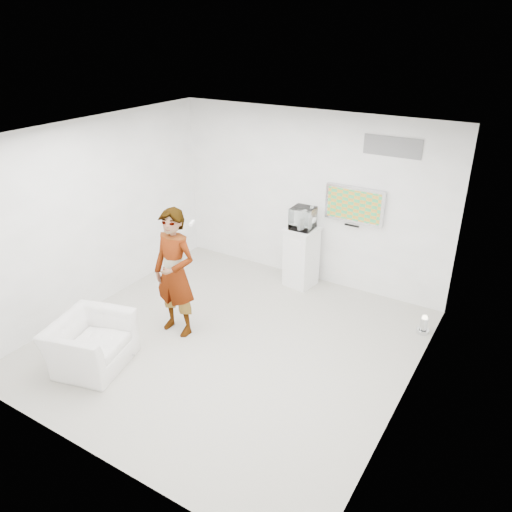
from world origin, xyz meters
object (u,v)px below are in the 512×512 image
object	(u,v)px
pedestal	(301,257)
armchair	(91,343)
tv	(355,205)
floor_uplight	(424,325)
person	(175,273)

from	to	relation	value
pedestal	armchair	bearing A→B (deg)	-111.24
tv	floor_uplight	xyz separation A→B (m)	(1.50, -0.72, -1.41)
tv	floor_uplight	distance (m)	2.18
person	floor_uplight	bearing A→B (deg)	31.62
person	pedestal	size ratio (longest dim) A/B	1.81
floor_uplight	person	bearing A→B (deg)	-149.80
person	pedestal	bearing A→B (deg)	69.75
tv	person	bearing A→B (deg)	-123.19
person	armchair	xyz separation A→B (m)	(-0.47, -1.26, -0.63)
pedestal	floor_uplight	bearing A→B (deg)	-10.62
tv	person	size ratio (longest dim) A/B	0.51
armchair	tv	bearing A→B (deg)	-43.58
tv	pedestal	size ratio (longest dim) A/B	0.93
pedestal	floor_uplight	xyz separation A→B (m)	(2.28, -0.43, -0.39)
person	tv	bearing A→B (deg)	58.22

